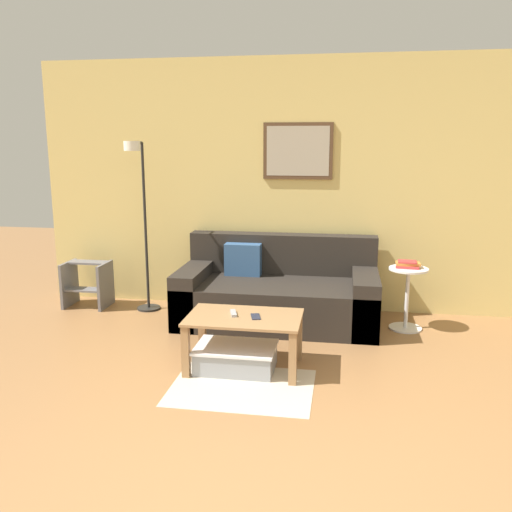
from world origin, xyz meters
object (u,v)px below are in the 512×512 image
at_px(couch, 278,294).
at_px(step_stool, 87,283).
at_px(side_table, 407,293).
at_px(remote_control, 233,313).
at_px(storage_bin, 236,358).
at_px(coffee_table, 244,326).
at_px(floor_lamp, 140,210).
at_px(book_stack, 408,264).
at_px(cell_phone, 256,317).

height_order(couch, step_stool, couch).
relative_size(side_table, remote_control, 3.90).
distance_m(storage_bin, step_stool, 2.33).
bearing_deg(coffee_table, floor_lamp, 136.53).
bearing_deg(remote_control, side_table, 20.98).
relative_size(book_stack, cell_phone, 1.62).
bearing_deg(cell_phone, remote_control, 153.96).
bearing_deg(storage_bin, step_stool, 144.19).
bearing_deg(side_table, coffee_table, -139.55).
height_order(storage_bin, remote_control, remote_control).
xyz_separation_m(storage_bin, side_table, (1.39, 1.17, 0.25)).
bearing_deg(couch, step_stool, 176.00).
bearing_deg(side_table, book_stack, 106.15).
bearing_deg(remote_control, storage_bin, -83.28).
bearing_deg(floor_lamp, couch, -1.22).
distance_m(side_table, book_stack, 0.26).
relative_size(side_table, book_stack, 2.58).
distance_m(remote_control, step_stool, 2.27).
height_order(storage_bin, step_stool, step_stool).
distance_m(book_stack, step_stool, 3.29).
bearing_deg(floor_lamp, storage_bin, -45.81).
distance_m(floor_lamp, remote_control, 1.78).
height_order(floor_lamp, remote_control, floor_lamp).
distance_m(couch, storage_bin, 1.24).
xyz_separation_m(storage_bin, step_stool, (-1.88, 1.36, 0.16)).
height_order(couch, storage_bin, couch).
relative_size(side_table, cell_phone, 4.18).
height_order(side_table, remote_control, side_table).
bearing_deg(side_table, storage_bin, -139.77).
distance_m(storage_bin, side_table, 1.83).
height_order(coffee_table, storage_bin, coffee_table).
xyz_separation_m(couch, cell_phone, (-0.02, -1.18, 0.15)).
xyz_separation_m(coffee_table, side_table, (1.33, 1.13, 0.01)).
relative_size(storage_bin, remote_control, 4.10).
xyz_separation_m(floor_lamp, book_stack, (2.59, -0.05, -0.44)).
height_order(floor_lamp, side_table, floor_lamp).
height_order(book_stack, remote_control, book_stack).
relative_size(floor_lamp, book_stack, 7.61).
distance_m(floor_lamp, cell_phone, 1.93).
bearing_deg(coffee_table, book_stack, 41.27).
bearing_deg(book_stack, remote_control, -141.26).
height_order(cell_phone, step_stool, step_stool).
bearing_deg(storage_bin, side_table, 40.23).
xyz_separation_m(couch, side_table, (1.22, -0.04, 0.08)).
distance_m(cell_phone, step_stool, 2.43).
distance_m(couch, side_table, 1.22).
bearing_deg(step_stool, floor_lamp, -9.62).
bearing_deg(couch, side_table, -2.02).
height_order(side_table, book_stack, book_stack).
xyz_separation_m(side_table, cell_phone, (-1.24, -1.14, 0.07)).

